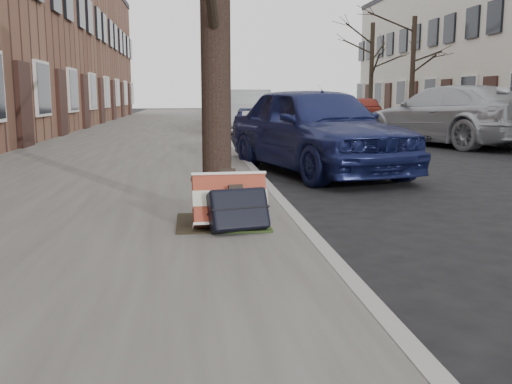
{
  "coord_description": "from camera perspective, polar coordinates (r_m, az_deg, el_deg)",
  "views": [
    {
      "loc": [
        -2.28,
        -4.07,
        1.3
      ],
      "look_at": [
        -1.72,
        0.8,
        0.48
      ],
      "focal_mm": 40.0,
      "sensor_mm": 36.0,
      "label": 1
    }
  ],
  "objects": [
    {
      "name": "far_sidewalk",
      "position": [
        21.6,
        21.37,
        5.6
      ],
      "size": [
        4.0,
        70.0,
        0.12
      ],
      "primitive_type": "cube",
      "color": "slate",
      "rests_on": "ground"
    },
    {
      "name": "tree_far_c",
      "position": [
        31.04,
        11.47,
        11.74
      ],
      "size": [
        0.23,
        0.23,
        4.93
      ],
      "primitive_type": "cylinder",
      "color": "black",
      "rests_on": "far_sidewalk"
    },
    {
      "name": "car_near_back",
      "position": [
        24.7,
        -1.53,
        8.1
      ],
      "size": [
        2.99,
        5.17,
        1.36
      ],
      "primitive_type": "imported",
      "rotation": [
        0.0,
        0.0,
        0.16
      ],
      "color": "#36373B",
      "rests_on": "ground"
    },
    {
      "name": "dirt_patch",
      "position": [
        5.4,
        -3.43,
        -3.02
      ],
      "size": [
        0.85,
        0.85,
        0.02
      ],
      "primitive_type": "cube",
      "color": "black",
      "rests_on": "near_sidewalk"
    },
    {
      "name": "suitcase_navy",
      "position": [
        4.99,
        -1.78,
        -1.75
      ],
      "size": [
        0.58,
        0.42,
        0.41
      ],
      "primitive_type": "cube",
      "rotation": [
        -0.42,
        0.0,
        0.24
      ],
      "color": "black",
      "rests_on": "near_sidewalk"
    },
    {
      "name": "car_far_back",
      "position": [
        24.08,
        10.47,
        7.89
      ],
      "size": [
        2.31,
        4.16,
        1.34
      ],
      "primitive_type": "imported",
      "rotation": [
        0.0,
        0.0,
        2.95
      ],
      "color": "maroon",
      "rests_on": "ground"
    },
    {
      "name": "near_sidewalk",
      "position": [
        19.16,
        -10.85,
        5.67
      ],
      "size": [
        5.0,
        70.0,
        0.12
      ],
      "primitive_type": "cube",
      "color": "slate",
      "rests_on": "ground"
    },
    {
      "name": "car_near_mid",
      "position": [
        19.38,
        -0.97,
        7.96
      ],
      "size": [
        2.4,
        4.85,
        1.53
      ],
      "primitive_type": "imported",
      "rotation": [
        0.0,
        0.0,
        -0.17
      ],
      "color": "#ADB0B5",
      "rests_on": "ground"
    },
    {
      "name": "car_near_front",
      "position": [
        9.83,
        5.99,
        6.32
      ],
      "size": [
        2.91,
        4.76,
        1.51
      ],
      "primitive_type": "imported",
      "rotation": [
        0.0,
        0.0,
        0.27
      ],
      "color": "#171D4F",
      "rests_on": "ground"
    },
    {
      "name": "tree_far_b",
      "position": [
        25.73,
        15.38,
        11.61
      ],
      "size": [
        0.21,
        0.21,
        4.51
      ],
      "primitive_type": "cylinder",
      "color": "black",
      "rests_on": "far_sidewalk"
    },
    {
      "name": "suitcase_red",
      "position": [
        5.14,
        -2.68,
        -0.86
      ],
      "size": [
        0.67,
        0.39,
        0.51
      ],
      "primitive_type": "cube",
      "rotation": [
        -0.42,
        0.0,
        0.05
      ],
      "color": "maroon",
      "rests_on": "near_sidewalk"
    },
    {
      "name": "ground",
      "position": [
        4.84,
        22.01,
        -6.76
      ],
      "size": [
        120.0,
        120.0,
        0.0
      ],
      "primitive_type": "plane",
      "color": "black",
      "rests_on": "ground"
    },
    {
      "name": "car_far_front",
      "position": [
        16.26,
        18.6,
        7.26
      ],
      "size": [
        3.95,
        5.88,
        1.58
      ],
      "primitive_type": "imported",
      "rotation": [
        0.0,
        0.0,
        3.49
      ],
      "color": "#A9ACB2",
      "rests_on": "ground"
    }
  ]
}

